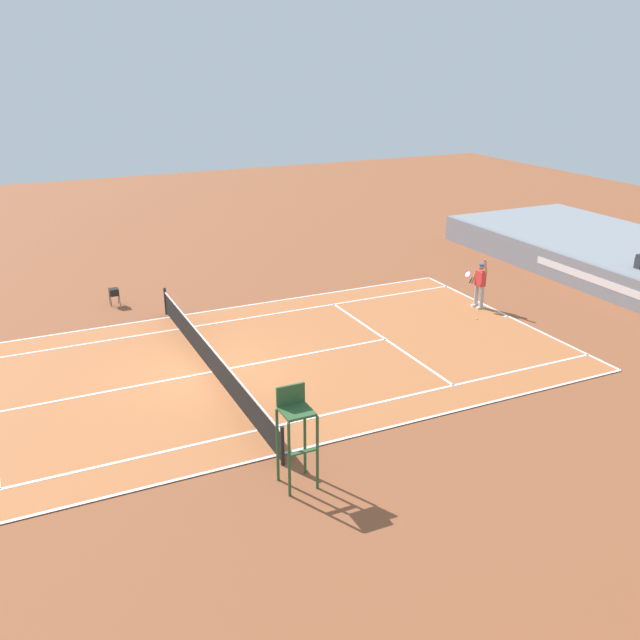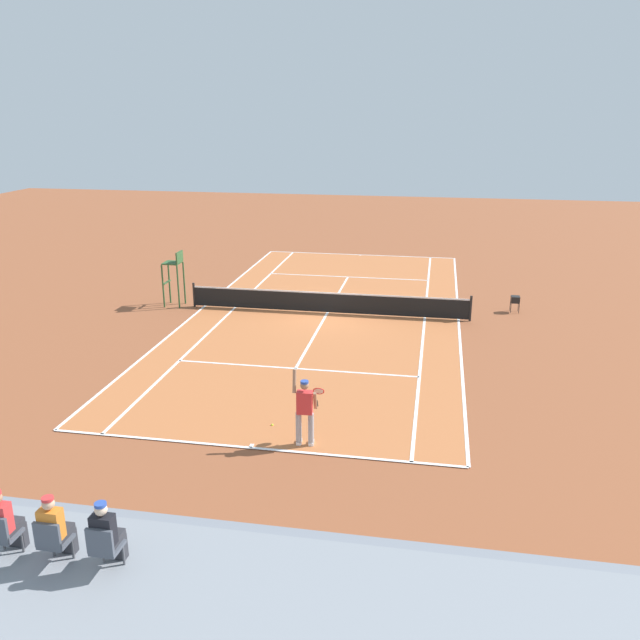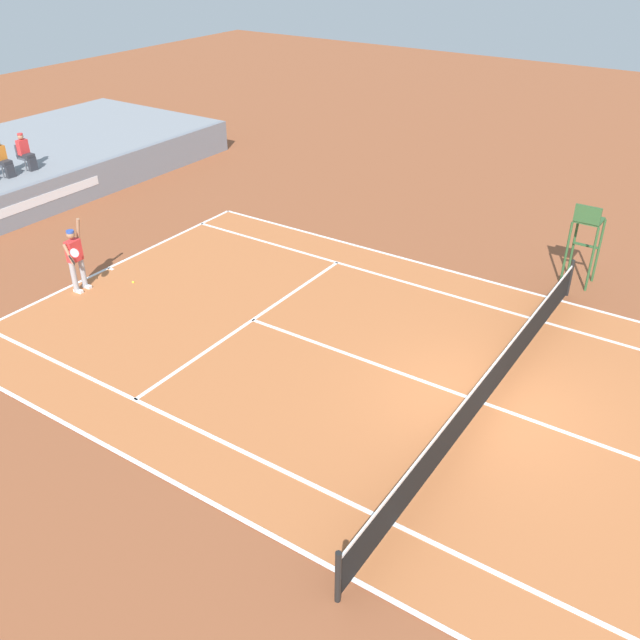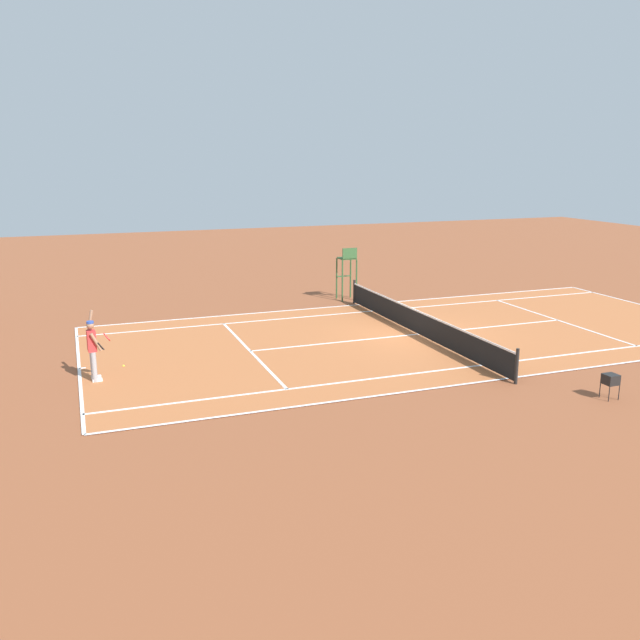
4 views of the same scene
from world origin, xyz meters
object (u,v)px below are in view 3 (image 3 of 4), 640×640
(tennis_ball, at_px, (133,282))
(umpire_chair, at_px, (586,233))
(spectator_seated_2, at_px, (25,152))
(spectator_seated_1, at_px, (2,159))
(tennis_player, at_px, (75,258))

(tennis_ball, relative_size, umpire_chair, 0.03)
(spectator_seated_2, xyz_separation_m, tennis_ball, (-2.50, -7.73, -1.85))
(umpire_chair, bearing_deg, tennis_ball, 123.64)
(spectator_seated_1, distance_m, umpire_chair, 19.09)
(tennis_ball, distance_m, umpire_chair, 12.79)
(spectator_seated_1, distance_m, spectator_seated_2, 0.91)
(tennis_player, relative_size, umpire_chair, 0.85)
(spectator_seated_1, xyz_separation_m, tennis_player, (-2.70, -6.84, -0.89))
(spectator_seated_1, xyz_separation_m, tennis_ball, (-1.59, -7.73, -1.85))
(tennis_player, bearing_deg, tennis_ball, -38.85)
(spectator_seated_1, distance_m, tennis_player, 7.40)
(umpire_chair, bearing_deg, tennis_player, 125.38)
(tennis_player, bearing_deg, spectator_seated_2, 62.19)
(tennis_ball, height_order, umpire_chair, umpire_chair)
(spectator_seated_1, height_order, umpire_chair, spectator_seated_1)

